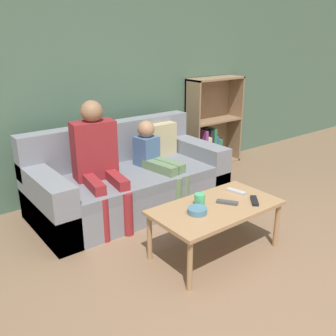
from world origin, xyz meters
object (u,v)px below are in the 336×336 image
person_adult (97,155)px  tv_remote_2 (236,192)px  person_child (157,160)px  tv_remote_1 (254,201)px  cup_near (200,200)px  snack_bowl (197,211)px  couch (129,181)px  bookshelf (209,132)px  tv_remote_0 (227,202)px  coffee_table (216,211)px

person_adult → tv_remote_2: (0.76, -1.02, -0.21)m
person_adult → person_child: bearing=1.8°
tv_remote_1 → tv_remote_2: same height
cup_near → snack_bowl: (-0.11, -0.09, -0.03)m
person_adult → tv_remote_1: 1.45m
couch → tv_remote_1: 1.37m
tv_remote_1 → person_child: bearing=138.2°
couch → bookshelf: bookshelf is taller
tv_remote_0 → tv_remote_1: size_ratio=1.06×
bookshelf → coffee_table: size_ratio=1.13×
coffee_table → cup_near: cup_near is taller
bookshelf → coffee_table: bookshelf is taller
person_child → tv_remote_1: person_child is taller
tv_remote_0 → snack_bowl: bearing=142.9°
bookshelf → coffee_table: (-1.49, -1.65, -0.07)m
coffee_table → person_child: bearing=80.3°
person_child → cup_near: size_ratio=8.99×
person_child → tv_remote_0: (-0.08, -1.05, -0.06)m
person_child → snack_bowl: person_child is taller
tv_remote_1 → snack_bowl: 0.51m
person_adult → tv_remote_0: 1.27m
couch → tv_remote_1: couch is taller
person_adult → snack_bowl: (0.24, -1.10, -0.20)m
bookshelf → tv_remote_0: bearing=-129.7°
coffee_table → person_adult: person_adult is taller
person_adult → couch: bearing=20.8°
person_child → snack_bowl: size_ratio=5.86×
couch → coffee_table: 1.19m
cup_near → tv_remote_1: bearing=-29.4°
couch → tv_remote_0: bearing=-81.9°
tv_remote_1 → coffee_table: bearing=-162.2°
bookshelf → cup_near: 2.23m
person_child → tv_remote_1: bearing=-92.9°
couch → tv_remote_0: couch is taller
coffee_table → cup_near: size_ratio=10.66×
bookshelf → person_child: size_ratio=1.34×
bookshelf → snack_bowl: (-1.70, -1.66, -0.01)m
cup_near → snack_bowl: size_ratio=0.65×
tv_remote_2 → snack_bowl: (-0.52, -0.09, 0.01)m
couch → snack_bowl: (-0.13, -1.19, 0.17)m
couch → bookshelf: bearing=16.8°
cup_near → snack_bowl: cup_near is taller
couch → snack_bowl: bearing=-96.3°
couch → person_child: person_child is taller
cup_near → tv_remote_0: 0.23m
couch → coffee_table: size_ratio=1.88×
person_adult → tv_remote_0: size_ratio=6.76×
coffee_table → cup_near: bearing=139.1°
coffee_table → snack_bowl: size_ratio=6.95×
person_adult → tv_remote_2: bearing=-44.8°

